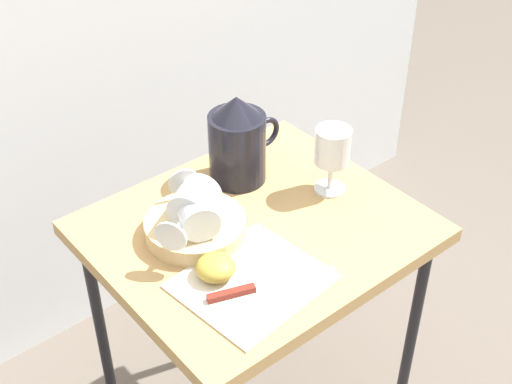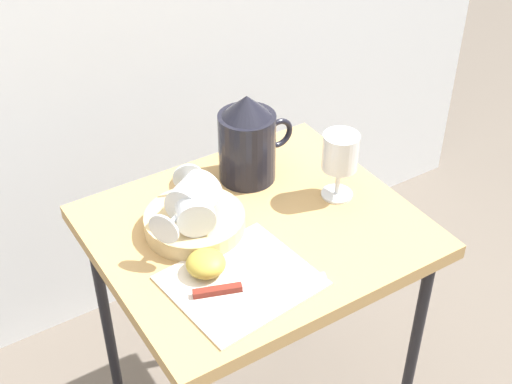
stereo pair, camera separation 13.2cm
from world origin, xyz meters
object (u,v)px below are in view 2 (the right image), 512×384
Objects in this scene: wine_glass_tipped_near at (194,207)px; knife at (240,288)px; apple_half_left at (206,263)px; table at (256,249)px; wine_glass_upright at (340,155)px; basket_tray at (195,222)px; wine_glass_tipped_far at (193,200)px; pitcher at (248,145)px.

wine_glass_tipped_near reaches higher than knife.
wine_glass_tipped_near is 2.20× the size of apple_half_left.
table is 0.25m from wine_glass_upright.
wine_glass_tipped_near reaches higher than basket_tray.
wine_glass_tipped_far reaches higher than knife.
wine_glass_tipped_near is (-0.30, 0.04, -0.03)m from wine_glass_upright.
apple_half_left is (-0.34, -0.06, -0.07)m from wine_glass_upright.
basket_tray reaches higher than knife.
wine_glass_tipped_far is at bearing 169.70° from wine_glass_upright.
wine_glass_tipped_far is 2.23× the size of apple_half_left.
table is at bearing -116.15° from pitcher.
pitcher reaches higher than wine_glass_tipped_far.
wine_glass_tipped_far is (0.01, 0.02, 0.00)m from wine_glass_tipped_near.
basket_tray is at bearing 64.28° from wine_glass_tipped_near.
basket_tray reaches higher than table.
wine_glass_tipped_far is 0.20m from knife.
apple_half_left is (-0.04, -0.11, -0.05)m from wine_glass_tipped_far.
table is 2.95× the size of knife.
wine_glass_tipped_near is at bearing -148.38° from pitcher.
knife is (-0.19, -0.28, -0.07)m from pitcher.
pitcher reaches higher than table.
basket_tray is 1.23× the size of wine_glass_tipped_near.
basket_tray is at bearing 46.49° from wine_glass_tipped_far.
wine_glass_tipped_near is at bearing 72.27° from apple_half_left.
wine_glass_tipped_far is (-0.11, 0.05, 0.14)m from table.
table is 4.22× the size of wine_glass_tipped_far.
wine_glass_upright is 0.31m from wine_glass_tipped_near.
knife reaches higher than table.
knife is at bearing -68.61° from apple_half_left.
wine_glass_tipped_far reaches higher than apple_half_left.
table is 0.21m from pitcher.
wine_glass_upright is 0.35m from knife.
wine_glass_tipped_far reaches higher than table.
wine_glass_tipped_near reaches higher than apple_half_left.
table is 4.28× the size of wine_glass_tipped_near.
wine_glass_tipped_near is 0.11m from apple_half_left.
wine_glass_tipped_far is at bearing -151.48° from pitcher.
pitcher is at bearing 28.11° from basket_tray.
pitcher reaches higher than wine_glass_tipped_near.
table is at bearing -26.35° from basket_tray.
wine_glass_upright is 0.35m from apple_half_left.
knife is (-0.31, -0.13, -0.09)m from wine_glass_upright.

